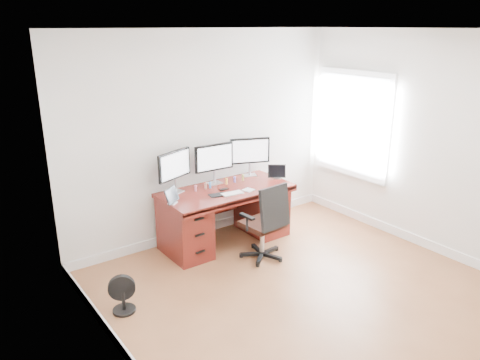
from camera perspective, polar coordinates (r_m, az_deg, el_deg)
ground at (r=5.05m, az=10.40°, el=-14.74°), size 4.50×4.50×0.00m
back_wall at (r=6.15m, az=-4.13°, el=5.33°), size 4.00×0.10×2.70m
right_wall at (r=6.09m, az=23.61°, el=3.74°), size 0.10×4.50×2.70m
desk at (r=6.10m, az=-1.83°, el=-4.10°), size 1.70×0.80×0.75m
office_chair at (r=5.71m, az=3.04°, el=-6.64°), size 0.57×0.56×0.97m
floor_fan at (r=4.91m, az=-14.08°, el=-13.40°), size 0.27×0.23×0.39m
monitor_left at (r=5.78m, az=-7.98°, el=1.65°), size 0.53×0.23×0.53m
monitor_center at (r=6.06m, az=-3.16°, el=2.59°), size 0.55×0.15×0.53m
monitor_right at (r=6.38m, az=1.21°, el=3.43°), size 0.52×0.24×0.53m
tablet_left at (r=5.50m, az=-8.26°, el=-2.00°), size 0.24×0.19×0.19m
tablet_right at (r=6.35m, az=4.56°, el=0.94°), size 0.23×0.20×0.19m
keyboard at (r=5.77m, az=-0.95°, el=-1.64°), size 0.28×0.14×0.01m
trackpad at (r=5.90m, az=1.04°, el=-1.22°), size 0.15×0.15×0.01m
drawing_tablet at (r=5.73m, az=-2.73°, el=-1.83°), size 0.23×0.17×0.01m
phone at (r=5.93m, az=-2.00°, el=-1.13°), size 0.12×0.06×0.01m
figurine_pink at (r=5.87m, az=-5.44°, el=-0.95°), size 0.03×0.03×0.08m
figurine_brown at (r=5.95m, az=-4.21°, el=-0.67°), size 0.03×0.03×0.08m
figurine_blue at (r=5.98m, az=-3.67°, el=-0.55°), size 0.03×0.03×0.08m
figurine_orange at (r=6.11m, az=-1.66°, el=-0.10°), size 0.03×0.03×0.08m
figurine_purple at (r=6.18m, az=-0.65°, el=0.13°), size 0.03×0.03×0.08m
figurine_yellow at (r=6.26m, az=0.36°, el=0.36°), size 0.03×0.03×0.08m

